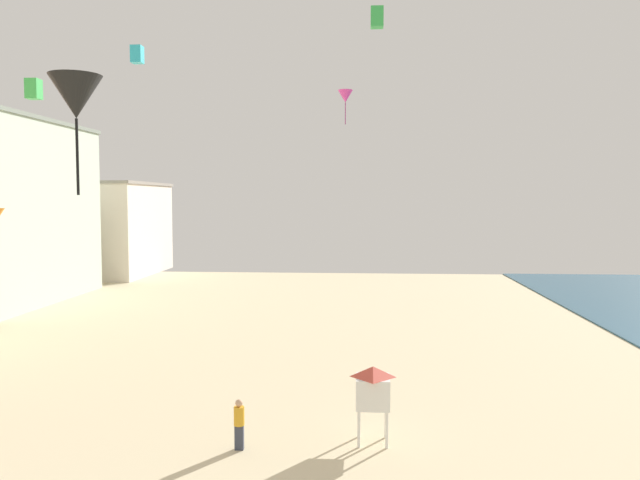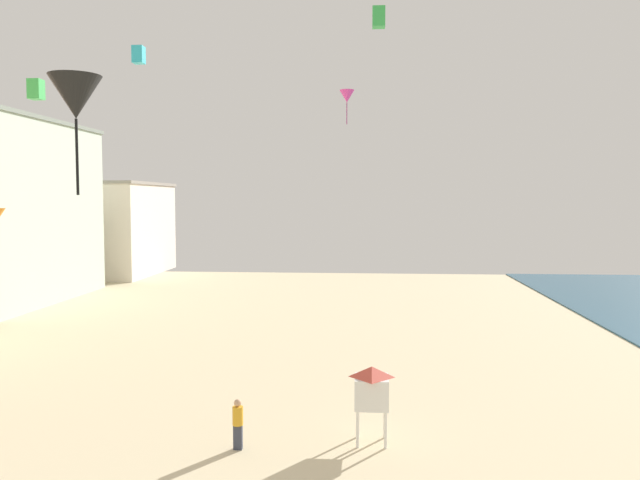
{
  "view_description": "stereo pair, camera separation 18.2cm",
  "coord_description": "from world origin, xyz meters",
  "px_view_note": "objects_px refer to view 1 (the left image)",
  "views": [
    {
      "loc": [
        5.74,
        -6.85,
        8.0
      ],
      "look_at": [
        3.93,
        18.66,
        6.33
      ],
      "focal_mm": 34.68,
      "sensor_mm": 36.0,
      "label": 1
    },
    {
      "loc": [
        5.93,
        -6.83,
        8.0
      ],
      "look_at": [
        3.93,
        18.66,
        6.33
      ],
      "focal_mm": 34.68,
      "sensor_mm": 36.0,
      "label": 2
    }
  ],
  "objects_px": {
    "lifeguard_stand": "(373,388)",
    "kite_green_box": "(377,17)",
    "kite_flyer": "(239,422)",
    "kite_cyan_box": "(137,54)",
    "kite_magenta_delta": "(345,96)",
    "kite_green_box_3": "(34,89)",
    "kite_black_delta": "(76,97)"
  },
  "relations": [
    {
      "from": "lifeguard_stand",
      "to": "kite_green_box",
      "type": "xyz_separation_m",
      "value": [
        0.48,
        21.41,
        18.06
      ]
    },
    {
      "from": "kite_flyer",
      "to": "kite_green_box",
      "type": "height_order",
      "value": "kite_green_box"
    },
    {
      "from": "kite_cyan_box",
      "to": "kite_magenta_delta",
      "type": "bearing_deg",
      "value": 27.34
    },
    {
      "from": "lifeguard_stand",
      "to": "kite_cyan_box",
      "type": "bearing_deg",
      "value": 117.23
    },
    {
      "from": "kite_magenta_delta",
      "to": "kite_green_box_3",
      "type": "xyz_separation_m",
      "value": [
        -18.52,
        -2.77,
        0.2
      ]
    },
    {
      "from": "kite_flyer",
      "to": "kite_cyan_box",
      "type": "height_order",
      "value": "kite_cyan_box"
    },
    {
      "from": "kite_green_box_3",
      "to": "kite_black_delta",
      "type": "relative_size",
      "value": 0.3
    },
    {
      "from": "lifeguard_stand",
      "to": "kite_green_box_3",
      "type": "bearing_deg",
      "value": 124.72
    },
    {
      "from": "kite_green_box_3",
      "to": "kite_flyer",
      "type": "bearing_deg",
      "value": -47.08
    },
    {
      "from": "kite_magenta_delta",
      "to": "kite_black_delta",
      "type": "bearing_deg",
      "value": -114.45
    },
    {
      "from": "kite_green_box",
      "to": "kite_green_box_3",
      "type": "bearing_deg",
      "value": -165.35
    },
    {
      "from": "kite_green_box",
      "to": "kite_black_delta",
      "type": "distance_m",
      "value": 25.04
    },
    {
      "from": "kite_flyer",
      "to": "kite_green_box",
      "type": "distance_m",
      "value": 29.66
    },
    {
      "from": "kite_green_box_3",
      "to": "kite_black_delta",
      "type": "height_order",
      "value": "kite_green_box_3"
    },
    {
      "from": "kite_green_box",
      "to": "kite_green_box_3",
      "type": "distance_m",
      "value": 21.84
    },
    {
      "from": "kite_flyer",
      "to": "kite_green_box",
      "type": "xyz_separation_m",
      "value": [
        4.75,
        22.3,
        18.98
      ]
    },
    {
      "from": "kite_green_box",
      "to": "kite_black_delta",
      "type": "height_order",
      "value": "kite_green_box"
    },
    {
      "from": "kite_magenta_delta",
      "to": "kite_black_delta",
      "type": "relative_size",
      "value": 0.53
    },
    {
      "from": "kite_flyer",
      "to": "kite_black_delta",
      "type": "bearing_deg",
      "value": -115.94
    },
    {
      "from": "kite_flyer",
      "to": "kite_magenta_delta",
      "type": "relative_size",
      "value": 0.78
    },
    {
      "from": "lifeguard_stand",
      "to": "kite_green_box_3",
      "type": "relative_size",
      "value": 2.14
    },
    {
      "from": "kite_flyer",
      "to": "kite_black_delta",
      "type": "height_order",
      "value": "kite_black_delta"
    },
    {
      "from": "lifeguard_stand",
      "to": "kite_green_box",
      "type": "relative_size",
      "value": 1.96
    },
    {
      "from": "kite_magenta_delta",
      "to": "kite_black_delta",
      "type": "xyz_separation_m",
      "value": [
        -8.43,
        -18.55,
        -2.97
      ]
    },
    {
      "from": "kite_flyer",
      "to": "lifeguard_stand",
      "type": "xyz_separation_m",
      "value": [
        4.27,
        0.89,
        0.92
      ]
    },
    {
      "from": "kite_green_box",
      "to": "kite_black_delta",
      "type": "xyz_separation_m",
      "value": [
        -10.41,
        -21.14,
        -8.48
      ]
    },
    {
      "from": "lifeguard_stand",
      "to": "kite_green_box",
      "type": "height_order",
      "value": "kite_green_box"
    },
    {
      "from": "kite_flyer",
      "to": "kite_magenta_delta",
      "type": "height_order",
      "value": "kite_magenta_delta"
    },
    {
      "from": "kite_green_box",
      "to": "lifeguard_stand",
      "type": "bearing_deg",
      "value": -91.28
    },
    {
      "from": "kite_flyer",
      "to": "lifeguard_stand",
      "type": "distance_m",
      "value": 4.46
    },
    {
      "from": "kite_green_box",
      "to": "kite_cyan_box",
      "type": "xyz_separation_m",
      "value": [
        -13.04,
        -8.31,
        -4.08
      ]
    },
    {
      "from": "kite_green_box_3",
      "to": "kite_green_box",
      "type": "bearing_deg",
      "value": 14.65
    }
  ]
}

